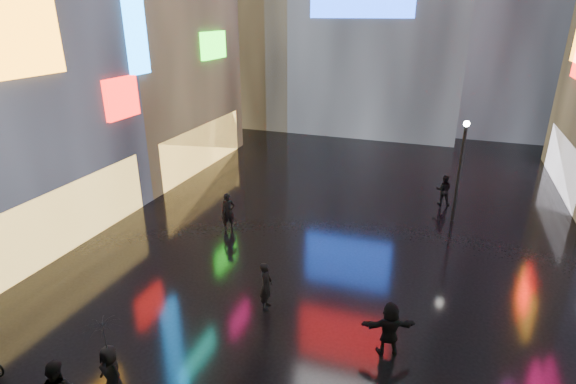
% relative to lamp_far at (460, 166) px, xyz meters
% --- Properties ---
extents(ground, '(140.00, 140.00, 0.00)m').
position_rel_lamp_far_xyz_m(ground, '(-5.07, -2.84, -2.94)').
color(ground, black).
rests_on(ground, ground).
extents(lamp_far, '(0.30, 0.30, 5.20)m').
position_rel_lamp_far_xyz_m(lamp_far, '(0.00, 0.00, 0.00)').
color(lamp_far, black).
rests_on(lamp_far, ground).
extents(pedestrian_4, '(0.92, 0.73, 1.66)m').
position_rel_lamp_far_xyz_m(pedestrian_4, '(-8.67, -15.10, -2.11)').
color(pedestrian_4, black).
rests_on(pedestrian_4, ground).
extents(pedestrian_5, '(1.76, 1.11, 1.82)m').
position_rel_lamp_far_xyz_m(pedestrian_5, '(-1.77, -10.82, -2.04)').
color(pedestrian_5, black).
rests_on(pedestrian_5, ground).
extents(pedestrian_6, '(0.80, 0.78, 1.86)m').
position_rel_lamp_far_xyz_m(pedestrian_6, '(-10.34, -4.72, -2.02)').
color(pedestrian_6, black).
rests_on(pedestrian_6, ground).
extents(pedestrian_7, '(0.85, 0.67, 1.71)m').
position_rel_lamp_far_xyz_m(pedestrian_7, '(-0.58, 2.02, -2.09)').
color(pedestrian_7, black).
rests_on(pedestrian_7, ground).
extents(umbrella_2, '(1.35, 1.35, 0.87)m').
position_rel_lamp_far_xyz_m(umbrella_2, '(-8.67, -15.10, -0.85)').
color(umbrella_2, black).
rests_on(umbrella_2, pedestrian_4).
extents(pedestrian_8, '(0.50, 0.71, 1.83)m').
position_rel_lamp_far_xyz_m(pedestrian_8, '(-6.22, -9.95, -2.03)').
color(pedestrian_8, black).
rests_on(pedestrian_8, ground).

